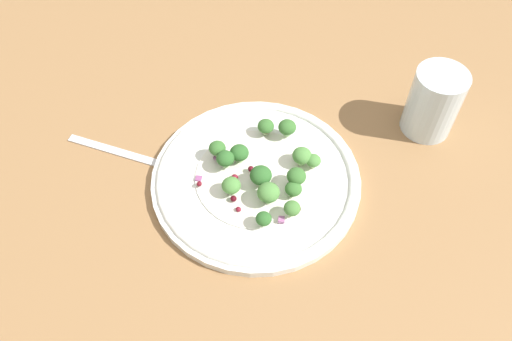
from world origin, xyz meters
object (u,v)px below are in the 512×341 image
object	(u,v)px
broccoli_floret_1	(264,219)
plate	(256,179)
broccoli_floret_0	(217,148)
water_glass	(434,102)
fork	(134,156)
broccoli_floret_2	(268,193)

from	to	relation	value
broccoli_floret_1	plate	bearing A→B (deg)	21.28
plate	broccoli_floret_0	distance (cm)	6.73
broccoli_floret_1	water_glass	xyz separation A→B (cm)	(23.46, -19.19, 2.21)
broccoli_floret_0	fork	bearing A→B (deg)	99.12
fork	broccoli_floret_1	bearing A→B (deg)	-109.09
broccoli_floret_1	fork	bearing A→B (deg)	70.91
broccoli_floret_2	water_glass	world-z (taller)	water_glass
plate	fork	size ratio (longest dim) A/B	1.53
plate	broccoli_floret_1	distance (cm)	8.07
broccoli_floret_1	broccoli_floret_0	bearing A→B (deg)	43.78
broccoli_floret_2	plate	bearing A→B (deg)	35.34
broccoli_floret_1	broccoli_floret_2	distance (cm)	3.70
fork	plate	bearing A→B (deg)	-89.93
broccoli_floret_1	fork	distance (cm)	22.31
plate	fork	distance (cm)	18.11
plate	broccoli_floret_0	xyz separation A→B (cm)	(1.92, 5.97, 2.44)
plate	fork	xyz separation A→B (cm)	(-0.02, 18.10, -0.61)
broccoli_floret_2	fork	xyz separation A→B (cm)	(3.58, 20.65, -3.18)
plate	broccoli_floret_2	size ratio (longest dim) A/B	9.59
broccoli_floret_0	water_glass	distance (cm)	31.48
broccoli_floret_0	water_glass	world-z (taller)	water_glass
broccoli_floret_1	water_glass	world-z (taller)	water_glass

